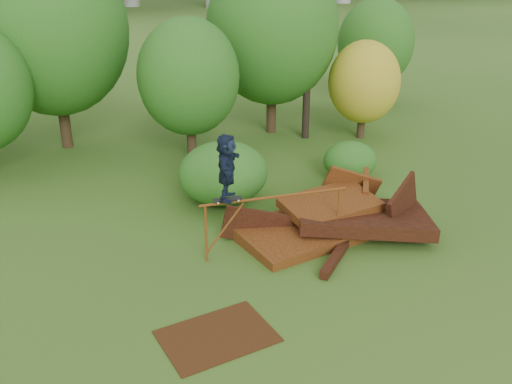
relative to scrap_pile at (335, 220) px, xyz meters
name	(u,v)px	position (x,y,z in m)	size (l,w,h in m)	color
ground	(324,285)	(-1.49, -2.13, -0.38)	(240.00, 240.00, 0.00)	#2D5116
scrap_pile	(335,220)	(0.00, 0.00, 0.00)	(5.64, 3.62, 1.86)	#3D1A0A
grind_rail	(275,208)	(-1.88, -0.30, 0.79)	(3.67, 0.44, 1.50)	brown
skateboard	(227,199)	(-3.03, -0.18, 1.18)	(0.69, 0.25, 0.07)	black
skater	(227,167)	(-3.03, -0.18, 1.98)	(1.45, 0.46, 1.57)	#141F33
flat_plate	(217,336)	(-4.28, -2.95, -0.36)	(2.11, 1.51, 0.03)	#3C1F0C
tree_1	(52,29)	(-5.73, 10.03, 3.93)	(5.29, 5.29, 7.36)	black
tree_2	(189,77)	(-1.75, 7.05, 2.51)	(3.47, 3.47, 4.89)	black
tree_3	(272,29)	(2.10, 8.78, 3.70)	(5.03, 5.03, 6.98)	black
tree_4	(364,82)	(5.06, 6.73, 1.82)	(2.74, 2.74, 3.78)	black
tree_5	(376,43)	(8.30, 10.95, 2.51)	(3.49, 3.49, 4.90)	black
shrub_left	(223,173)	(-2.01, 3.00, 0.53)	(2.63, 2.42, 1.82)	#225115
shrub_right	(350,160)	(2.37, 3.17, 0.24)	(1.74, 1.60, 1.23)	#225115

